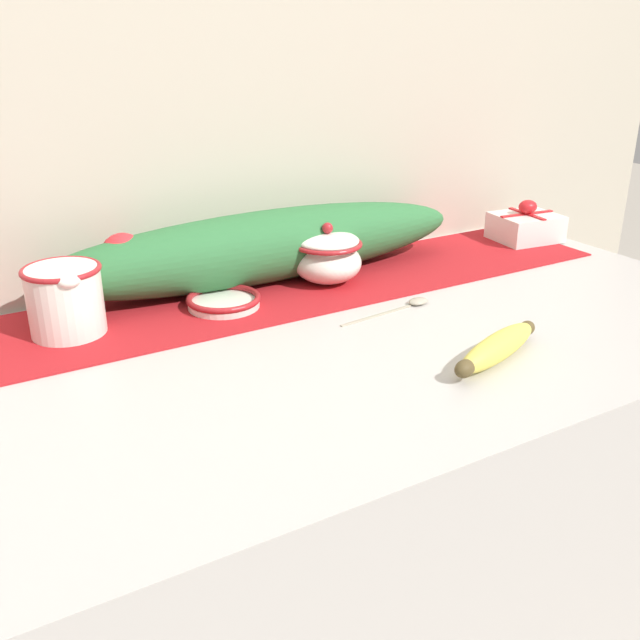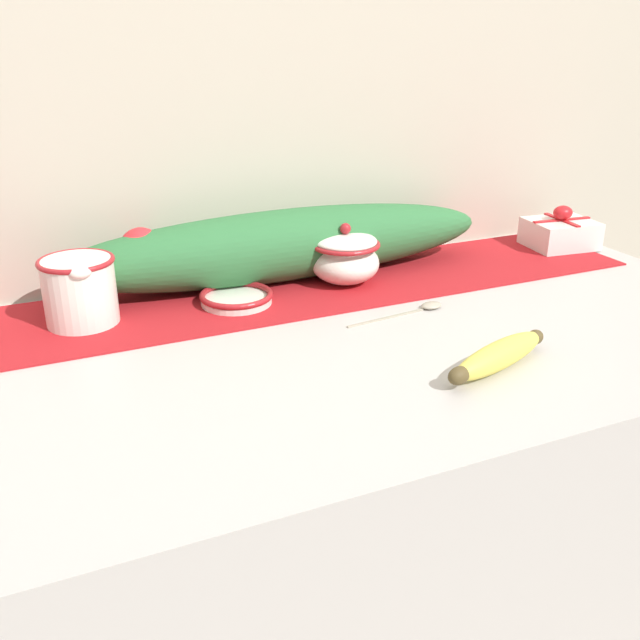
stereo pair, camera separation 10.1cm
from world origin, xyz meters
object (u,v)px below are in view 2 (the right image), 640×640
object	(u,v)px
gift_box	(560,232)
cream_pitcher	(79,288)
sugar_bowl	(345,257)
banana	(498,356)
small_dish	(236,297)
spoon	(424,307)

from	to	relation	value
gift_box	cream_pitcher	bearing A→B (deg)	-179.01
sugar_bowl	banana	size ratio (longest dim) A/B	0.61
small_dish	gift_box	distance (m)	0.73
sugar_bowl	cream_pitcher	bearing A→B (deg)	179.87
spoon	sugar_bowl	bearing A→B (deg)	104.79
small_dish	gift_box	world-z (taller)	gift_box
sugar_bowl	small_dish	size ratio (longest dim) A/B	1.01
sugar_bowl	gift_box	world-z (taller)	sugar_bowl
cream_pitcher	banana	bearing A→B (deg)	-38.70
small_dish	spoon	bearing A→B (deg)	-28.50
small_dish	banana	distance (m)	0.46
gift_box	spoon	bearing A→B (deg)	-157.37
cream_pitcher	spoon	bearing A→B (deg)	-18.06
banana	spoon	xyz separation A→B (m)	(0.03, 0.23, -0.02)
banana	gift_box	world-z (taller)	gift_box
cream_pitcher	banana	distance (m)	0.64
cream_pitcher	gift_box	bearing A→B (deg)	0.99
sugar_bowl	gift_box	size ratio (longest dim) A/B	0.87
cream_pitcher	small_dish	xyz separation A→B (m)	(0.25, -0.02, -0.05)
cream_pitcher	sugar_bowl	distance (m)	0.46
spoon	banana	bearing A→B (deg)	-102.28
cream_pitcher	small_dish	world-z (taller)	cream_pitcher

